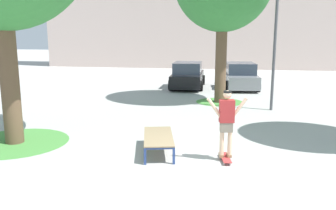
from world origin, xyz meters
The scene contains 9 objects.
ground_plane centered at (0.00, 0.00, 0.00)m, with size 120.00×120.00×0.00m, color #A8A8A3.
skate_box centered at (-0.73, 0.92, 0.41)m, with size 1.17×2.02×0.46m.
skateboard centered at (1.05, 0.57, 0.08)m, with size 0.34×0.82×0.09m.
skater centered at (1.05, 0.57, 1.07)m, with size 1.00×0.34×1.69m.
grass_patch_near_left centered at (-5.06, 1.05, 0.00)m, with size 3.09×3.09×0.01m, color #47893D.
grass_patch_mid_back centered at (0.67, 8.46, 0.00)m, with size 2.20×2.20×0.01m, color #47893D.
car_black centered at (-1.36, 12.81, 0.69)m, with size 2.02×4.25×1.50m.
car_grey centered at (1.68, 13.04, 0.69)m, with size 2.25×4.36×1.50m.
light_post centered at (2.85, 7.04, 3.83)m, with size 0.36×0.36×5.83m.
Camera 1 is at (1.09, -8.04, 3.13)m, focal length 38.00 mm.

